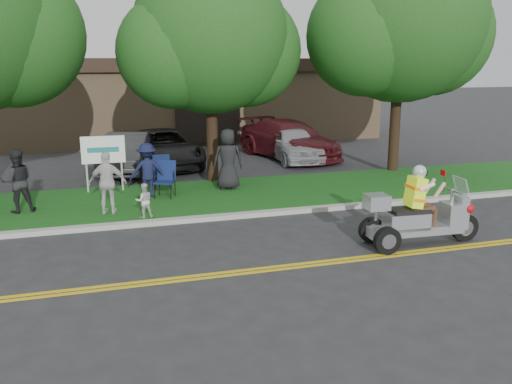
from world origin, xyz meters
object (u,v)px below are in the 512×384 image
object	(u,v)px
lawn_chair_a	(166,177)
parked_car_far_right	(292,144)
parked_car_right	(289,139)
spectator_adult_mid	(17,181)
trike_scooter	(418,218)
spectator_adult_right	(108,183)
parked_car_left	(127,153)
lawn_chair_b	(162,170)
parked_car_mid	(163,148)

from	to	relation	value
lawn_chair_a	parked_car_far_right	xyz separation A→B (m)	(5.65, 4.82, 0.01)
lawn_chair_a	parked_car_right	xyz separation A→B (m)	(5.76, 5.49, 0.08)
spectator_adult_mid	parked_car_right	size ratio (longest dim) A/B	0.31
trike_scooter	parked_car_right	distance (m)	11.05
spectator_adult_right	parked_car_right	xyz separation A→B (m)	(7.38, 6.86, -0.14)
spectator_adult_mid	parked_car_left	size ratio (longest dim) A/B	0.39
parked_car_left	lawn_chair_b	bearing A→B (deg)	-63.44
parked_car_mid	parked_car_far_right	xyz separation A→B (m)	(5.07, -0.33, -0.00)
lawn_chair_a	spectator_adult_mid	bearing A→B (deg)	-147.00
lawn_chair_b	spectator_adult_right	distance (m)	2.94
spectator_adult_right	parked_car_far_right	world-z (taller)	spectator_adult_right
spectator_adult_mid	parked_car_mid	world-z (taller)	spectator_adult_mid
spectator_adult_mid	parked_car_right	distance (m)	11.33
parked_car_far_right	parked_car_left	bearing A→B (deg)	-174.42
lawn_chair_b	parked_car_right	size ratio (longest dim) A/B	0.19
lawn_chair_a	lawn_chair_b	xyz separation A→B (m)	(0.02, 1.05, -0.00)
parked_car_mid	parked_car_right	xyz separation A→B (m)	(5.17, 0.34, 0.07)
lawn_chair_a	spectator_adult_right	world-z (taller)	spectator_adult_right
spectator_adult_right	parked_car_right	world-z (taller)	spectator_adult_right
lawn_chair_b	parked_car_far_right	world-z (taller)	parked_car_far_right
trike_scooter	spectator_adult_mid	size ratio (longest dim) A/B	1.67
parked_car_left	parked_car_far_right	size ratio (longest dim) A/B	1.03
lawn_chair_a	parked_car_right	bearing A→B (deg)	68.28
parked_car_mid	parked_car_right	bearing A→B (deg)	-2.21
spectator_adult_mid	parked_car_left	distance (m)	5.85
spectator_adult_mid	lawn_chair_b	bearing A→B (deg)	-169.05
spectator_adult_mid	parked_car_mid	distance (m)	7.22
spectator_adult_right	parked_car_mid	distance (m)	6.89
parked_car_left	parked_car_right	distance (m)	6.62
lawn_chair_a	parked_car_right	size ratio (longest dim) A/B	0.20
parked_car_mid	parked_car_far_right	world-z (taller)	same
parked_car_far_right	parked_car_mid	bearing A→B (deg)	178.34
parked_car_left	parked_car_right	size ratio (longest dim) A/B	0.79
parked_car_right	parked_car_far_right	xyz separation A→B (m)	(-0.10, -0.67, -0.07)
lawn_chair_b	parked_car_mid	size ratio (longest dim) A/B	0.20
lawn_chair_b	parked_car_left	world-z (taller)	parked_car_left
trike_scooter	spectator_adult_right	bearing A→B (deg)	149.81
spectator_adult_right	parked_car_far_right	bearing A→B (deg)	-127.39
lawn_chair_b	spectator_adult_right	xyz separation A→B (m)	(-1.65, -2.42, 0.22)
trike_scooter	parked_car_right	xyz separation A→B (m)	(1.11, 11.00, 0.14)
lawn_chair_b	parked_car_left	bearing A→B (deg)	105.45
spectator_adult_mid	parked_car_right	bearing A→B (deg)	-159.53
spectator_adult_right	parked_car_left	world-z (taller)	spectator_adult_right
spectator_adult_right	lawn_chair_a	bearing A→B (deg)	-127.66
lawn_chair_a	parked_car_mid	bearing A→B (deg)	108.16
lawn_chair_a	parked_car_mid	distance (m)	5.18
parked_car_mid	parked_car_far_right	size ratio (longest dim) A/B	1.23
lawn_chair_a	parked_car_right	distance (m)	7.95
trike_scooter	parked_car_mid	xyz separation A→B (m)	(-4.05, 10.66, 0.07)
trike_scooter	parked_car_left	world-z (taller)	trike_scooter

